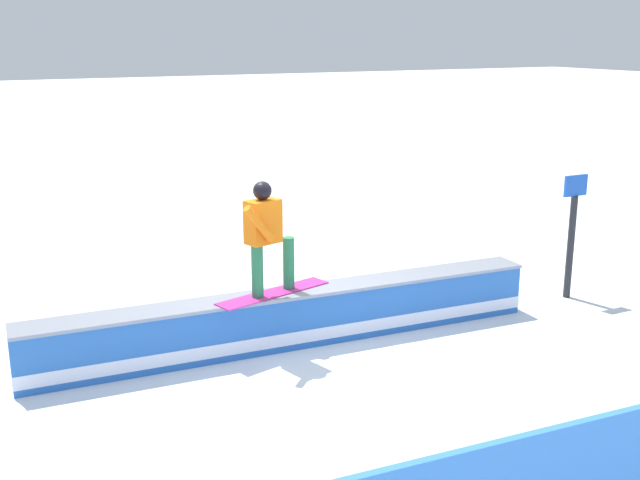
{
  "coord_description": "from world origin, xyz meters",
  "views": [
    {
      "loc": [
        3.77,
        8.24,
        3.75
      ],
      "look_at": [
        0.12,
        0.99,
        1.59
      ],
      "focal_mm": 43.88,
      "sensor_mm": 36.0,
      "label": 1
    }
  ],
  "objects": [
    {
      "name": "grind_box",
      "position": [
        0.0,
        0.0,
        0.31
      ],
      "size": [
        6.54,
        0.82,
        0.69
      ],
      "color": "#2B63B5",
      "rests_on": "ground_plane"
    },
    {
      "name": "snowboarder",
      "position": [
        0.34,
        0.01,
        1.45
      ],
      "size": [
        1.56,
        0.69,
        1.4
      ],
      "color": "#C82C89",
      "rests_on": "grind_box"
    },
    {
      "name": "ground_plane",
      "position": [
        0.0,
        0.0,
        0.0
      ],
      "size": [
        120.0,
        120.0,
        0.0
      ],
      "primitive_type": "plane",
      "color": "white"
    },
    {
      "name": "trail_marker",
      "position": [
        -4.33,
        0.18,
        0.97
      ],
      "size": [
        0.4,
        0.1,
        1.81
      ],
      "color": "#262628",
      "rests_on": "ground_plane"
    }
  ]
}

